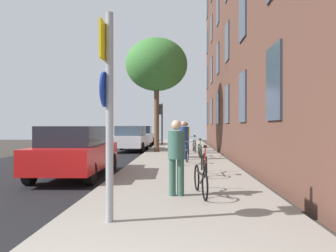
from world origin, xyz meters
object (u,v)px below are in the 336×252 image
at_px(bicycle_3, 200,150).
at_px(car_2, 142,135).
at_px(bicycle_1, 205,163).
at_px(car_0, 76,151).
at_px(bicycle_0, 201,179).
at_px(pedestrian_0, 176,152).
at_px(sign_post, 108,101).
at_px(bicycle_4, 194,145).
at_px(traffic_light, 161,117).
at_px(car_1, 131,138).
at_px(pedestrian_1, 184,138).
at_px(tree_near, 157,65).
at_px(bicycle_2, 185,154).
at_px(pedestrian_2, 186,136).

distance_m(bicycle_3, car_2, 11.75).
height_order(bicycle_1, bicycle_3, bicycle_1).
bearing_deg(car_0, bicycle_3, 54.46).
bearing_deg(bicycle_0, pedestrian_0, -173.53).
xyz_separation_m(sign_post, bicycle_4, (1.95, 14.05, -1.53)).
bearing_deg(bicycle_1, bicycle_4, 89.70).
bearing_deg(traffic_light, car_1, -109.05).
bearing_deg(bicycle_3, bicycle_0, -93.25).
relative_size(bicycle_1, bicycle_3, 1.00).
height_order(sign_post, car_1, sign_post).
bearing_deg(pedestrian_1, traffic_light, 99.03).
distance_m(sign_post, tree_near, 14.56).
bearing_deg(traffic_light, car_0, -96.58).
height_order(tree_near, bicycle_0, tree_near).
distance_m(bicycle_2, pedestrian_0, 6.09).
height_order(pedestrian_1, car_0, pedestrian_1).
height_order(pedestrian_1, car_1, pedestrian_1).
distance_m(bicycle_4, pedestrian_1, 4.42).
xyz_separation_m(sign_post, traffic_light, (-0.40, 20.35, 0.33)).
distance_m(bicycle_0, bicycle_2, 6.01).
relative_size(bicycle_2, car_0, 0.39).
distance_m(bicycle_1, car_1, 11.36).
bearing_deg(traffic_light, pedestrian_0, -85.44).
bearing_deg(bicycle_1, pedestrian_2, 93.38).
relative_size(tree_near, pedestrian_0, 4.06).
bearing_deg(car_1, pedestrian_1, -61.15).
xyz_separation_m(pedestrian_0, pedestrian_1, (0.22, 7.74, 0.05)).
relative_size(sign_post, pedestrian_0, 2.01).
distance_m(traffic_light, bicycle_4, 6.98).
distance_m(bicycle_4, car_1, 4.31).
relative_size(tree_near, bicycle_1, 3.92).
distance_m(traffic_light, pedestrian_2, 7.71).
distance_m(bicycle_0, pedestrian_2, 10.94).
xyz_separation_m(bicycle_3, car_2, (-4.13, 10.99, 0.37)).
bearing_deg(bicycle_2, car_0, -139.52).
distance_m(bicycle_1, car_2, 17.44).
bearing_deg(car_1, traffic_light, 70.95).
distance_m(bicycle_3, bicycle_4, 3.01).
xyz_separation_m(pedestrian_0, car_0, (-3.22, 3.09, -0.22)).
xyz_separation_m(sign_post, tree_near, (-0.27, 14.20, 3.20)).
xyz_separation_m(bicycle_1, bicycle_3, (0.20, 6.00, -0.01)).
distance_m(bicycle_3, pedestrian_0, 9.14).
bearing_deg(bicycle_0, pedestrian_2, 90.80).
xyz_separation_m(traffic_light, pedestrian_0, (1.46, -18.36, -1.29)).
bearing_deg(bicycle_2, tree_near, 104.47).
distance_m(bicycle_4, car_0, 9.88).
relative_size(sign_post, pedestrian_1, 1.91).
bearing_deg(bicycle_2, bicycle_0, -87.41).
bearing_deg(car_1, bicycle_4, -22.66).
xyz_separation_m(bicycle_4, pedestrian_1, (-0.67, -4.33, 0.61)).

